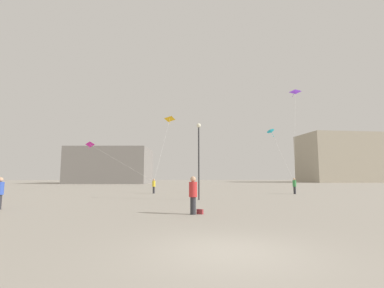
{
  "coord_description": "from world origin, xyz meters",
  "views": [
    {
      "loc": [
        -1.36,
        -6.98,
        1.85
      ],
      "look_at": [
        0.0,
        15.01,
        4.45
      ],
      "focal_mm": 25.88,
      "sensor_mm": 36.0,
      "label": 1
    }
  ],
  "objects": [
    {
      "name": "person_in_blue",
      "position": [
        -11.26,
        9.52,
        0.99
      ],
      "size": [
        0.39,
        0.39,
        1.81
      ],
      "rotation": [
        0.0,
        0.0,
        5.15
      ],
      "color": "#2D2D33",
      "rests_on": "ground_plane"
    },
    {
      "name": "ground_plane",
      "position": [
        0.0,
        0.0,
        0.0
      ],
      "size": [
        300.0,
        300.0,
        0.0
      ],
      "primitive_type": "plane",
      "color": "#9E9689"
    },
    {
      "name": "kite_cyan_diamond",
      "position": [
        9.27,
        22.81,
        6.88
      ],
      "size": [
        2.72,
        1.27,
        5.96
      ],
      "color": "#1EB2C6"
    },
    {
      "name": "person_in_yellow",
      "position": [
        -3.67,
        24.07,
        0.89
      ],
      "size": [
        0.35,
        0.35,
        1.62
      ],
      "rotation": [
        0.0,
        0.0,
        5.91
      ],
      "color": "#2D2D33",
      "rests_on": "ground_plane"
    },
    {
      "name": "building_left_hall",
      "position": [
        -19.0,
        71.28,
        4.8
      ],
      "size": [
        21.84,
        16.84,
        9.6
      ],
      "color": "gray",
      "rests_on": "ground_plane"
    },
    {
      "name": "kite_amber_delta",
      "position": [
        -2.29,
        37.27,
        10.98
      ],
      "size": [
        2.28,
        14.23,
        10.24
      ],
      "color": "yellow"
    },
    {
      "name": "person_in_green",
      "position": [
        11.42,
        22.11,
        0.93
      ],
      "size": [
        0.37,
        0.37,
        1.7
      ],
      "rotation": [
        0.0,
        0.0,
        2.54
      ],
      "color": "#2D2D33",
      "rests_on": "ground_plane"
    },
    {
      "name": "kite_magenta_delta",
      "position": [
        -13.86,
        35.3,
        6.46
      ],
      "size": [
        11.17,
        11.95,
        5.74
      ],
      "color": "#D12899"
    },
    {
      "name": "handbag_beside_flyer",
      "position": [
        -0.1,
        6.94,
        0.12
      ],
      "size": [
        0.34,
        0.3,
        0.24
      ],
      "primitive_type": "cube",
      "rotation": [
        0.0,
        0.0,
        2.53
      ],
      "color": "maroon",
      "rests_on": "ground_plane"
    },
    {
      "name": "lamppost_east",
      "position": [
        0.56,
        15.24,
        4.03
      ],
      "size": [
        0.36,
        0.36,
        6.19
      ],
      "color": "#2D2D30",
      "rests_on": "ground_plane"
    },
    {
      "name": "building_centre_hall",
      "position": [
        53.0,
        80.83,
        7.88
      ],
      "size": [
        25.01,
        16.09,
        15.75
      ],
      "color": "#A39984",
      "rests_on": "ground_plane"
    },
    {
      "name": "person_in_red",
      "position": [
        -0.45,
        6.84,
        1.02
      ],
      "size": [
        0.41,
        0.41,
        1.86
      ],
      "rotation": [
        0.0,
        0.0,
        3.64
      ],
      "color": "#2D2D33",
      "rests_on": "ground_plane"
    },
    {
      "name": "kite_violet_delta",
      "position": [
        15.18,
        29.16,
        13.23
      ],
      "size": [
        4.57,
        7.76,
        12.64
      ],
      "color": "purple"
    }
  ]
}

